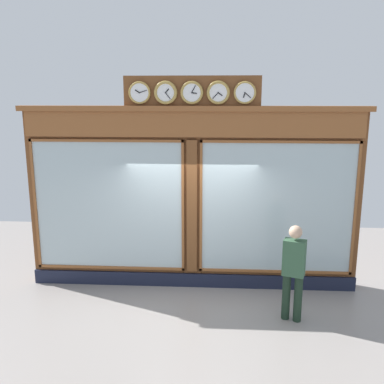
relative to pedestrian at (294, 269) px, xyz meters
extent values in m
plane|color=gray|center=(1.78, 1.58, -0.93)|extent=(14.00, 14.00, 0.00)
cube|color=brown|center=(1.78, -1.37, 0.81)|extent=(6.45, 0.30, 3.49)
cube|color=#191E33|center=(1.78, -1.20, -0.79)|extent=(6.45, 0.08, 0.28)
cube|color=brown|center=(1.78, -1.18, 2.32)|extent=(6.32, 0.08, 0.47)
cube|color=brown|center=(1.78, -1.20, 2.61)|extent=(6.58, 0.20, 0.10)
cube|color=silver|center=(0.15, -1.21, 0.73)|extent=(2.88, 0.02, 2.51)
cube|color=brown|center=(0.15, -1.19, 2.01)|extent=(2.98, 0.04, 0.05)
cube|color=brown|center=(0.15, -1.19, -0.56)|extent=(2.98, 0.04, 0.05)
cube|color=brown|center=(-1.32, -1.19, 0.73)|extent=(0.05, 0.04, 2.61)
cube|color=brown|center=(1.61, -1.19, 0.73)|extent=(0.05, 0.04, 2.61)
cube|color=silver|center=(3.42, -1.21, 0.73)|extent=(2.88, 0.02, 2.51)
cube|color=brown|center=(3.42, -1.19, 2.01)|extent=(2.98, 0.04, 0.05)
cube|color=brown|center=(3.42, -1.19, -0.56)|extent=(2.98, 0.04, 0.05)
cube|color=brown|center=(4.88, -1.19, 0.73)|extent=(0.05, 0.04, 2.61)
cube|color=brown|center=(1.96, -1.19, 0.73)|extent=(0.05, 0.04, 2.61)
cube|color=brown|center=(1.78, -1.19, 0.73)|extent=(0.20, 0.10, 2.61)
cube|color=brown|center=(1.78, -1.24, 2.89)|extent=(2.53, 0.06, 0.61)
cylinder|color=white|center=(0.82, -1.16, 2.89)|extent=(0.34, 0.02, 0.34)
torus|color=#B79347|center=(0.82, -1.16, 2.89)|extent=(0.41, 0.04, 0.41)
cube|color=black|center=(0.83, -1.15, 2.85)|extent=(0.04, 0.01, 0.09)
cube|color=black|center=(0.77, -1.15, 2.84)|extent=(0.12, 0.01, 0.10)
sphere|color=black|center=(0.82, -1.14, 2.89)|extent=(0.02, 0.02, 0.02)
cylinder|color=white|center=(1.30, -1.16, 2.89)|extent=(0.34, 0.02, 0.34)
torus|color=#B79347|center=(1.30, -1.16, 2.89)|extent=(0.42, 0.05, 0.42)
cube|color=black|center=(1.27, -1.15, 2.86)|extent=(0.09, 0.01, 0.07)
cube|color=black|center=(1.35, -1.15, 2.84)|extent=(0.11, 0.01, 0.11)
sphere|color=black|center=(1.30, -1.14, 2.89)|extent=(0.02, 0.02, 0.02)
cylinder|color=white|center=(1.78, -1.16, 2.89)|extent=(0.34, 0.02, 0.34)
torus|color=#B79347|center=(1.78, -1.16, 2.89)|extent=(0.42, 0.05, 0.42)
cube|color=black|center=(1.74, -1.15, 2.88)|extent=(0.09, 0.01, 0.03)
cube|color=black|center=(1.75, -1.15, 2.95)|extent=(0.08, 0.01, 0.13)
sphere|color=black|center=(1.78, -1.14, 2.89)|extent=(0.02, 0.02, 0.02)
cylinder|color=white|center=(2.26, -1.16, 2.89)|extent=(0.34, 0.02, 0.34)
torus|color=#B79347|center=(2.26, -1.16, 2.89)|extent=(0.43, 0.06, 0.43)
cube|color=black|center=(2.23, -1.15, 2.92)|extent=(0.08, 0.01, 0.08)
cube|color=black|center=(2.22, -1.15, 2.83)|extent=(0.10, 0.01, 0.12)
sphere|color=black|center=(2.26, -1.14, 2.89)|extent=(0.02, 0.02, 0.02)
cylinder|color=white|center=(2.74, -1.16, 2.89)|extent=(0.34, 0.02, 0.34)
torus|color=#B79347|center=(2.74, -1.16, 2.89)|extent=(0.41, 0.04, 0.41)
cube|color=black|center=(2.78, -1.15, 2.92)|extent=(0.09, 0.01, 0.07)
cube|color=black|center=(2.67, -1.15, 2.91)|extent=(0.14, 0.01, 0.05)
sphere|color=black|center=(2.74, -1.14, 2.89)|extent=(0.02, 0.02, 0.02)
cylinder|color=#1C2F21|center=(0.09, -0.03, -0.52)|extent=(0.14, 0.14, 0.82)
cylinder|color=#1C2F21|center=(-0.09, 0.03, -0.52)|extent=(0.14, 0.14, 0.82)
cube|color=#33563D|center=(0.00, 0.00, 0.20)|extent=(0.41, 0.33, 0.62)
sphere|color=tan|center=(0.00, 0.00, 0.65)|extent=(0.22, 0.22, 0.22)
camera|label=1|loc=(1.29, 6.83, 2.85)|focal=40.21mm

